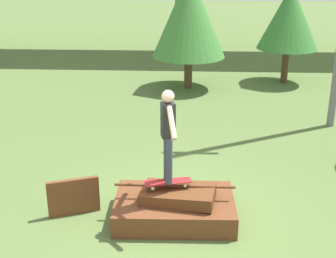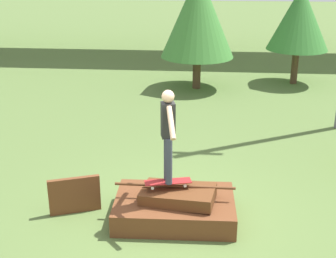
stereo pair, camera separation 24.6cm
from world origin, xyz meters
name	(u,v)px [view 2 (the right image)]	position (x,y,z in m)	size (l,w,h in m)	color
ground_plane	(175,218)	(0.00, 0.00, 0.00)	(80.00, 80.00, 0.00)	#567038
scrap_pile	(175,206)	(0.01, -0.01, 0.25)	(2.14, 1.45, 0.67)	brown
scrap_plank_loose	(75,195)	(-1.82, 0.06, 0.34)	(0.90, 0.41, 0.69)	brown
skateboard	(168,182)	(-0.11, -0.05, 0.74)	(0.84, 0.40, 0.09)	maroon
skater	(168,130)	(-0.11, -0.05, 1.70)	(0.35, 1.12, 1.64)	#383D4C
tree_behind_left	(198,15)	(0.14, 8.61, 2.52)	(2.48, 2.48, 3.94)	#4C3823
tree_behind_right	(299,18)	(3.62, 9.52, 2.33)	(2.14, 2.14, 3.44)	#4C3823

